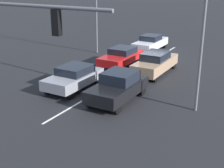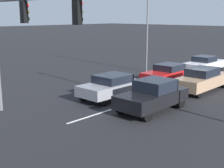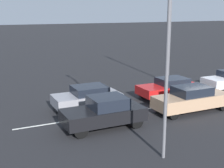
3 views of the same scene
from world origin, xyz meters
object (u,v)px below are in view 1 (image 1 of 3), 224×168
car_silver_midlane_third (150,43)px  car_tan_leftlane_second (155,63)px  car_black_leftlane_front (118,87)px  car_red_midlane_second (121,56)px  street_lamp_left_shoulder (200,13)px  car_gray_midlane_front (74,77)px

car_silver_midlane_third → car_tan_leftlane_second: bearing=115.7°
car_black_leftlane_front → car_red_midlane_second: (3.18, -6.33, -0.09)m
car_black_leftlane_front → street_lamp_left_shoulder: 5.76m
car_black_leftlane_front → car_tan_leftlane_second: 5.78m
car_red_midlane_second → street_lamp_left_shoulder: (-7.12, 5.52, 4.21)m
car_red_midlane_second → car_silver_midlane_third: bearing=-89.6°
car_silver_midlane_third → street_lamp_left_shoulder: size_ratio=0.53×
car_black_leftlane_front → car_red_midlane_second: bearing=-63.3°
street_lamp_left_shoulder → car_gray_midlane_front: bearing=3.8°
car_tan_leftlane_second → car_silver_midlane_third: bearing=-64.3°
car_gray_midlane_front → car_silver_midlane_third: bearing=-90.1°
car_gray_midlane_front → car_silver_midlane_third: (-0.03, -11.80, -0.03)m
car_silver_midlane_third → street_lamp_left_shoulder: bearing=122.3°
car_gray_midlane_front → car_silver_midlane_third: 11.80m
car_red_midlane_second → street_lamp_left_shoulder: bearing=142.2°
car_red_midlane_second → street_lamp_left_shoulder: 9.95m
car_red_midlane_second → car_tan_leftlane_second: size_ratio=0.89×
car_black_leftlane_front → car_tan_leftlane_second: bearing=-88.4°
car_black_leftlane_front → car_red_midlane_second: 7.08m
car_tan_leftlane_second → street_lamp_left_shoulder: bearing=129.5°
car_black_leftlane_front → car_gray_midlane_front: car_black_leftlane_front is taller
car_tan_leftlane_second → car_silver_midlane_third: size_ratio=1.03×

